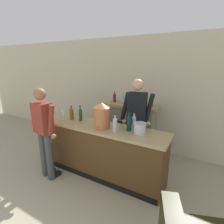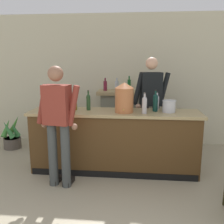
% 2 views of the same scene
% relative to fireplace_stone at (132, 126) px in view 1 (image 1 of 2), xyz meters
% --- Properties ---
extents(wall_back_panel, '(12.00, 0.07, 2.75)m').
position_rel_fireplace_stone_xyz_m(wall_back_panel, '(-0.22, 0.26, 0.77)').
color(wall_back_panel, beige).
rests_on(wall_back_panel, ground_plane).
extents(bar_counter, '(2.72, 0.64, 1.00)m').
position_rel_fireplace_stone_xyz_m(bar_counter, '(-0.18, -1.27, -0.10)').
color(bar_counter, '#493017').
rests_on(bar_counter, ground_plane).
extents(fireplace_stone, '(1.27, 0.52, 1.48)m').
position_rel_fireplace_stone_xyz_m(fireplace_stone, '(0.00, 0.00, 0.00)').
color(fireplace_stone, gray).
rests_on(fireplace_stone, ground_plane).
extents(potted_plant_corner, '(0.38, 0.37, 0.68)m').
position_rel_fireplace_stone_xyz_m(potted_plant_corner, '(-2.39, -0.42, -0.35)').
color(potted_plant_corner, '#4D463D').
rests_on(potted_plant_corner, ground_plane).
extents(person_customer, '(0.65, 0.35, 1.73)m').
position_rel_fireplace_stone_xyz_m(person_customer, '(-0.91, -1.87, 0.35)').
color(person_customer, '#3B403F').
rests_on(person_customer, ground_plane).
extents(person_bartender, '(0.65, 0.36, 1.85)m').
position_rel_fireplace_stone_xyz_m(person_bartender, '(0.42, -0.76, 0.43)').
color(person_bartender, '#2B1E29').
rests_on(person_bartender, ground_plane).
extents(copper_dispenser, '(0.29, 0.33, 0.46)m').
position_rel_fireplace_stone_xyz_m(copper_dispenser, '(-0.02, -1.33, 0.63)').
color(copper_dispenser, '#B2673B').
rests_on(copper_dispenser, bar_counter).
extents(ice_bucket_steel, '(0.21, 0.21, 0.19)m').
position_rel_fireplace_stone_xyz_m(ice_bucket_steel, '(0.68, -1.26, 0.49)').
color(ice_bucket_steel, silver).
rests_on(ice_bucket_steel, bar_counter).
extents(wine_bottle_merlot_tall, '(0.08, 0.08, 0.32)m').
position_rel_fireplace_stone_xyz_m(wine_bottle_merlot_tall, '(0.29, -1.41, 0.54)').
color(wine_bottle_merlot_tall, '#AEA9AB').
rests_on(wine_bottle_merlot_tall, bar_counter).
extents(wine_bottle_rose_blush, '(0.07, 0.07, 0.30)m').
position_rel_fireplace_stone_xyz_m(wine_bottle_rose_blush, '(0.50, -1.09, 0.53)').
color(wine_bottle_rose_blush, '#B4B7C3').
rests_on(wine_bottle_rose_blush, bar_counter).
extents(wine_bottle_port_short, '(0.08, 0.08, 0.34)m').
position_rel_fireplace_stone_xyz_m(wine_bottle_port_short, '(0.47, -1.23, 0.55)').
color(wine_bottle_port_short, '#0D302A').
rests_on(wine_bottle_port_short, bar_counter).
extents(wine_bottle_riesling_slim, '(0.06, 0.06, 0.32)m').
position_rel_fireplace_stone_xyz_m(wine_bottle_riesling_slim, '(-0.61, -1.21, 0.54)').
color(wine_bottle_riesling_slim, '#214423').
rests_on(wine_bottle_riesling_slim, bar_counter).
extents(wine_bottle_chardonnay_pale, '(0.08, 0.08, 0.28)m').
position_rel_fireplace_stone_xyz_m(wine_bottle_chardonnay_pale, '(-0.84, -1.22, 0.53)').
color(wine_bottle_chardonnay_pale, brown).
rests_on(wine_bottle_chardonnay_pale, bar_counter).
extents(wine_glass_front_right, '(0.07, 0.07, 0.16)m').
position_rel_fireplace_stone_xyz_m(wine_glass_front_right, '(-1.16, -1.15, 0.52)').
color(wine_glass_front_right, silver).
rests_on(wine_glass_front_right, bar_counter).
extents(wine_glass_near_bucket, '(0.08, 0.08, 0.17)m').
position_rel_fireplace_stone_xyz_m(wine_glass_near_bucket, '(-0.99, -1.30, 0.52)').
color(wine_glass_near_bucket, silver).
rests_on(wine_glass_near_bucket, bar_counter).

